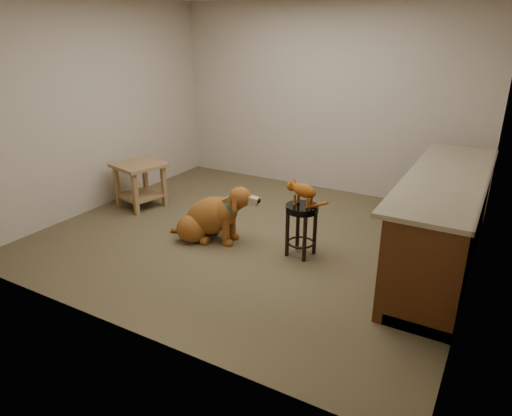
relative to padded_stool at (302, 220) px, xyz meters
The scene contains 8 objects.
floor 0.78m from the padded_stool, 166.86° to the left, with size 4.50×4.00×0.01m, color brown.
room_shell 1.45m from the padded_stool, 166.86° to the left, with size 4.54×4.04×2.62m.
cabinet_run 1.36m from the padded_stool, 19.48° to the left, with size 0.70×2.56×0.94m.
padded_stool is the anchor object (origin of this frame).
wood_stool 1.34m from the padded_stool, 33.06° to the left, with size 0.56×0.56×0.79m.
side_table 2.44m from the padded_stool, behind, with size 0.68×0.68×0.59m.
golden_retriever 1.05m from the padded_stool, behind, with size 1.10×0.59×0.70m.
tabby_kitten 0.31m from the padded_stool, 167.68° to the left, with size 0.46×0.16×0.28m.
Camera 1 is at (2.36, -4.10, 2.19)m, focal length 32.00 mm.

